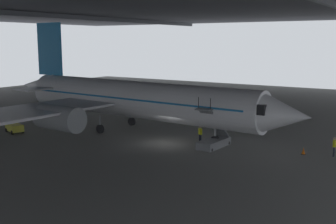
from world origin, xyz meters
TOP-DOWN VIEW (x-y plane):
  - ground_plane at (0.00, 0.00)m, footprint 110.00×110.00m
  - airplane_main at (1.93, 6.00)m, footprint 36.13×37.41m
  - boarding_stairs at (0.68, -4.30)m, footprint 4.32×1.73m
  - crew_worker_near_nose at (3.16, -14.19)m, footprint 0.55×0.24m
  - crew_worker_by_stairs at (1.50, -2.49)m, footprint 0.37×0.49m
  - traffic_cone_orange at (2.52, -11.88)m, footprint 0.36×0.36m
  - baggage_tug at (-5.11, 16.02)m, footprint 1.82×2.45m

SIDE VIEW (x-z plane):
  - ground_plane at x=0.00m, z-range 0.00..0.00m
  - traffic_cone_orange at x=2.52m, z-range -0.01..0.59m
  - baggage_tug at x=-5.11m, z-range 0.08..0.98m
  - boarding_stairs at x=0.68m, z-range -1.62..3.09m
  - crew_worker_by_stairs at x=1.50m, z-range 0.11..1.69m
  - crew_worker_near_nose at x=3.16m, z-range 0.12..1.77m
  - airplane_main at x=1.93m, z-range -2.35..9.33m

